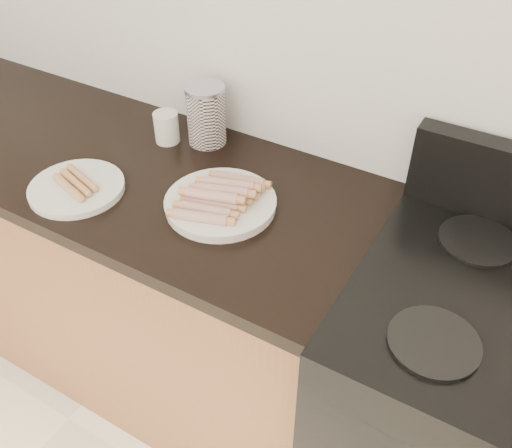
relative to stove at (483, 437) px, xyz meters
The scene contains 12 objects.
wall_back 1.19m from the stove, 157.38° to the left, with size 4.00×0.04×2.60m, color silver.
cabinet_base 1.48m from the stove, behind, with size 2.20×0.59×0.86m, color brown.
counter_slab 1.54m from the stove, behind, with size 2.20×0.62×0.04m, color black.
stove is the anchor object (origin of this frame).
burner_near_left 0.52m from the stove, 135.00° to the right, with size 0.18×0.18×0.01m, color black.
burner_far_left 0.52m from the stove, 135.00° to the left, with size 0.18×0.18×0.01m, color black.
main_plate 0.89m from the stove, behind, with size 0.28×0.28×0.02m, color white.
side_plate 1.22m from the stove, behind, with size 0.25×0.25×0.02m, color white.
hotdog_pile 0.90m from the stove, behind, with size 0.13×0.24×0.05m.
plain_sausages 1.23m from the stove, behind, with size 0.13×0.11×0.02m.
canister 1.13m from the stove, 166.56° to the left, with size 0.11×0.11×0.18m.
mug 1.19m from the stove, behind, with size 0.07×0.07×0.09m, color white.
Camera 1 is at (0.66, 0.74, 1.80)m, focal length 40.00 mm.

